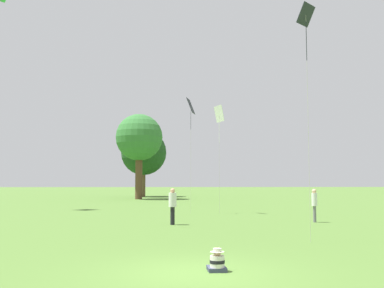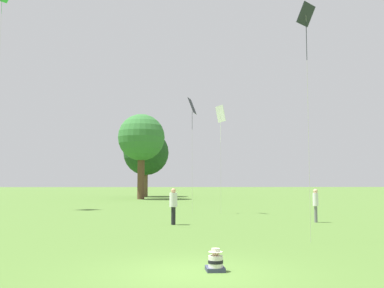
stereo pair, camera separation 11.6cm
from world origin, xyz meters
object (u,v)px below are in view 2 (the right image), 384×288
at_px(person_standing_0, 173,203).
at_px(distant_tree_1, 141,138).
at_px(kite_2, 220,116).
at_px(kite_3, 192,108).
at_px(kite_0, 306,23).
at_px(person_standing_1, 316,202).
at_px(distant_tree_0, 146,153).
at_px(seated_toddler, 215,262).

height_order(person_standing_0, distant_tree_1, distant_tree_1).
bearing_deg(kite_2, kite_3, 112.68).
bearing_deg(kite_0, distant_tree_1, -75.51).
bearing_deg(person_standing_0, kite_3, 46.14).
bearing_deg(person_standing_0, kite_0, -88.12).
bearing_deg(person_standing_0, person_standing_1, -27.29).
xyz_separation_m(kite_0, distant_tree_0, (-9.31, 46.91, -1.91)).
bearing_deg(distant_tree_0, distant_tree_1, -89.71).
height_order(seated_toddler, person_standing_0, person_standing_0).
bearing_deg(seated_toddler, kite_2, 80.86).
bearing_deg(kite_2, person_standing_1, -122.80).
bearing_deg(kite_3, person_standing_0, -130.25).
distance_m(kite_0, distant_tree_0, 47.86).
bearing_deg(distant_tree_0, kite_0, -78.77).
height_order(seated_toddler, person_standing_1, person_standing_1).
bearing_deg(kite_0, person_standing_1, -107.59).
xyz_separation_m(person_standing_1, kite_2, (-4.42, 6.72, 5.59)).
bearing_deg(seated_toddler, distant_tree_1, 93.82).
height_order(kite_0, distant_tree_1, distant_tree_1).
bearing_deg(distant_tree_0, person_standing_1, -73.17).
distance_m(seated_toddler, person_standing_0, 11.75).
bearing_deg(kite_3, kite_0, -106.80).
height_order(seated_toddler, distant_tree_0, distant_tree_0).
bearing_deg(kite_0, kite_2, -81.77).
bearing_deg(kite_3, kite_2, -32.81).
height_order(kite_2, kite_3, kite_3).
relative_size(seated_toddler, distant_tree_0, 0.06).
xyz_separation_m(person_standing_1, distant_tree_1, (-11.82, 30.54, 6.28)).
height_order(person_standing_1, kite_2, kite_2).
height_order(person_standing_0, person_standing_1, person_standing_0).
xyz_separation_m(seated_toddler, kite_0, (3.84, 5.05, 7.84)).
relative_size(kite_3, distant_tree_1, 0.76).
bearing_deg(kite_3, seated_toddler, -121.69).
xyz_separation_m(seated_toddler, kite_3, (0.03, 19.47, 6.98)).
height_order(kite_0, kite_2, kite_0).
distance_m(person_standing_0, person_standing_1, 7.63).
relative_size(seated_toddler, person_standing_1, 0.33).
distance_m(kite_2, kite_3, 2.02).
xyz_separation_m(person_standing_0, person_standing_1, (7.56, 1.05, 0.00)).
xyz_separation_m(person_standing_0, kite_0, (5.00, -6.61, 6.98)).
bearing_deg(distant_tree_1, kite_0, -76.37).
bearing_deg(distant_tree_0, kite_2, -77.10).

